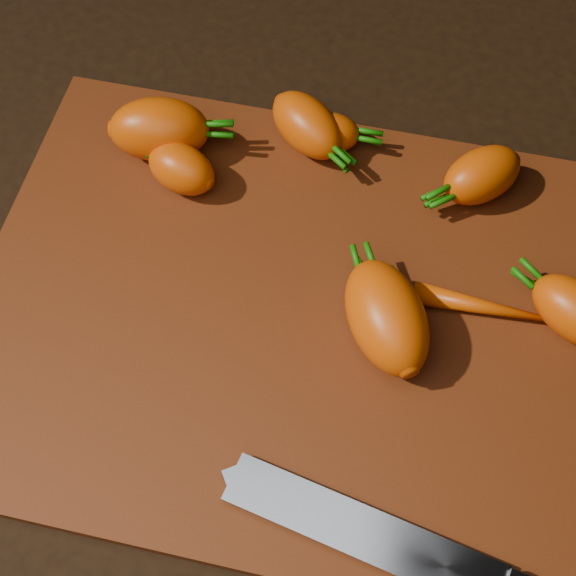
# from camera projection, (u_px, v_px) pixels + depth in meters

# --- Properties ---
(ground) EXTENTS (2.00, 2.00, 0.01)m
(ground) POSITION_uv_depth(u_px,v_px,m) (285.00, 319.00, 0.65)
(ground) COLOR black
(cutting_board) EXTENTS (0.50, 0.40, 0.01)m
(cutting_board) POSITION_uv_depth(u_px,v_px,m) (285.00, 313.00, 0.64)
(cutting_board) COLOR #682A0F
(cutting_board) RESTS_ON ground
(carrot_0) EXTENTS (0.10, 0.07, 0.06)m
(carrot_0) POSITION_uv_depth(u_px,v_px,m) (159.00, 129.00, 0.69)
(carrot_0) COLOR #CB4606
(carrot_0) RESTS_ON cutting_board
(carrot_1) EXTENTS (0.07, 0.06, 0.04)m
(carrot_1) POSITION_uv_depth(u_px,v_px,m) (181.00, 169.00, 0.68)
(carrot_1) COLOR #CB4606
(carrot_1) RESTS_ON cutting_board
(carrot_2) EXTENTS (0.09, 0.08, 0.05)m
(carrot_2) POSITION_uv_depth(u_px,v_px,m) (307.00, 125.00, 0.70)
(carrot_2) COLOR #CB4606
(carrot_2) RESTS_ON cutting_board
(carrot_3) EXTENTS (0.10, 0.11, 0.06)m
(carrot_3) POSITION_uv_depth(u_px,v_px,m) (387.00, 317.00, 0.60)
(carrot_3) COLOR #CB4606
(carrot_3) RESTS_ON cutting_board
(carrot_4) EXTENTS (0.08, 0.08, 0.05)m
(carrot_4) POSITION_uv_depth(u_px,v_px,m) (482.00, 175.00, 0.67)
(carrot_4) COLOR #CB4606
(carrot_4) RESTS_ON cutting_board
(carrot_5) EXTENTS (0.06, 0.04, 0.04)m
(carrot_5) POSITION_uv_depth(u_px,v_px,m) (328.00, 133.00, 0.70)
(carrot_5) COLOR #CB4606
(carrot_5) RESTS_ON cutting_board
(carrot_7) EXTENTS (0.11, 0.02, 0.02)m
(carrot_7) POSITION_uv_depth(u_px,v_px,m) (483.00, 307.00, 0.63)
(carrot_7) COLOR #CB4606
(carrot_7) RESTS_ON cutting_board
(knife) EXTENTS (0.32, 0.09, 0.02)m
(knife) POSITION_uv_depth(u_px,v_px,m) (390.00, 544.00, 0.54)
(knife) COLOR gray
(knife) RESTS_ON cutting_board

